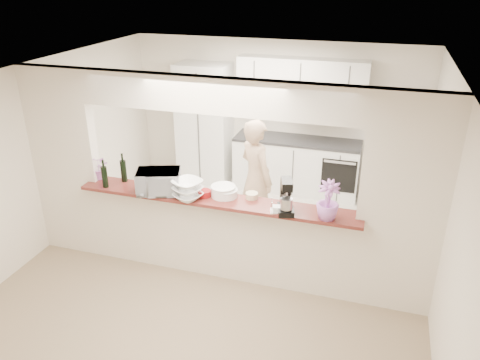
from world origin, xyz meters
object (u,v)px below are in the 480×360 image
at_px(person, 256,179).
at_px(stand_mixer, 286,197).
at_px(toaster_oven, 159,182).
at_px(refrigerator, 397,156).

bearing_deg(person, stand_mixer, 158.49).
xyz_separation_m(toaster_oven, person, (0.87, 1.21, -0.37)).
relative_size(refrigerator, person, 0.99).
distance_m(refrigerator, toaster_oven, 3.91).
relative_size(stand_mixer, person, 0.23).
distance_m(toaster_oven, stand_mixer, 1.55).
bearing_deg(toaster_oven, stand_mixer, -20.79).
bearing_deg(toaster_oven, refrigerator, 25.58).
distance_m(refrigerator, stand_mixer, 3.06).
height_order(toaster_oven, person, person).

